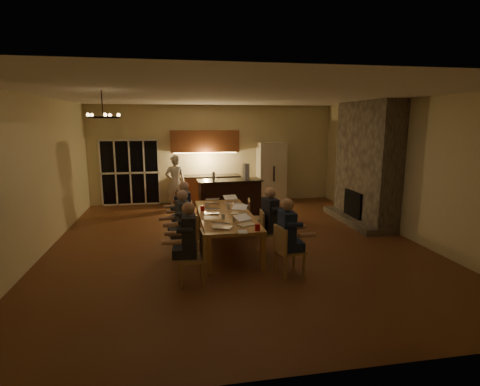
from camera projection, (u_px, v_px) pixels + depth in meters
name	position (u px, v px, depth m)	size (l,w,h in m)	color
floor	(236.00, 243.00, 8.37)	(9.00, 9.00, 0.00)	brown
back_wall	(213.00, 154.00, 12.44)	(8.00, 0.04, 3.20)	beige
left_wall	(35.00, 177.00, 7.37)	(0.04, 9.00, 3.20)	beige
right_wall	(405.00, 168.00, 8.76)	(0.04, 9.00, 3.20)	beige
ceiling	(236.00, 95.00, 7.76)	(8.00, 9.00, 0.04)	white
french_doors	(130.00, 173.00, 12.03)	(1.86, 0.08, 2.10)	black
fireplace	(366.00, 163.00, 9.86)	(0.58, 2.50, 3.20)	#716858
kitchenette	(205.00, 168.00, 12.15)	(2.24, 0.68, 2.40)	brown
refrigerator	(271.00, 172.00, 12.52)	(0.90, 0.68, 2.00)	beige
dining_table	(226.00, 231.00, 8.00)	(1.10, 2.87, 0.75)	tan
bar_island	(230.00, 199.00, 10.53)	(1.78, 0.68, 1.08)	black
chair_left_near	(191.00, 258.00, 6.23)	(0.44, 0.44, 0.89)	tan
chair_left_mid	(185.00, 236.00, 7.40)	(0.44, 0.44, 0.89)	tan
chair_left_far	(183.00, 222.00, 8.43)	(0.44, 0.44, 0.89)	tan
chair_right_near	(290.00, 250.00, 6.60)	(0.44, 0.44, 0.89)	tan
chair_right_mid	(271.00, 232.00, 7.68)	(0.44, 0.44, 0.89)	tan
chair_right_far	(257.00, 218.00, 8.79)	(0.44, 0.44, 0.89)	tan
person_left_near	(189.00, 242.00, 6.26)	(0.60, 0.60, 1.38)	#272832
person_right_near	(287.00, 237.00, 6.55)	(0.60, 0.60, 1.38)	navy
person_left_mid	(183.00, 224.00, 7.34)	(0.60, 0.60, 1.38)	#3B4246
person_right_mid	(270.00, 220.00, 7.64)	(0.60, 0.60, 1.38)	#272832
person_left_far	(185.00, 212.00, 8.36)	(0.60, 0.60, 1.38)	navy
standing_person	(175.00, 183.00, 11.41)	(0.61, 0.40, 1.69)	silver
chandelier	(103.00, 117.00, 6.44)	(0.55, 0.55, 0.03)	black
laptop_a	(223.00, 222.00, 6.87)	(0.32, 0.28, 0.23)	silver
laptop_b	(246.00, 219.00, 7.06)	(0.32, 0.28, 0.23)	silver
laptop_c	(212.00, 208.00, 7.97)	(0.32, 0.28, 0.23)	silver
laptop_d	(239.00, 209.00, 7.92)	(0.32, 0.28, 0.23)	silver
laptop_e	(212.00, 198.00, 8.96)	(0.32, 0.28, 0.23)	silver
laptop_f	(232.00, 199.00, 8.95)	(0.32, 0.28, 0.23)	silver
mug_front	(223.00, 216.00, 7.55)	(0.07, 0.07, 0.10)	silver
mug_mid	(229.00, 206.00, 8.42)	(0.08, 0.08, 0.10)	silver
mug_back	(207.00, 205.00, 8.59)	(0.09, 0.09, 0.10)	silver
redcup_near	(257.00, 227.00, 6.72)	(0.09, 0.09, 0.12)	red
redcup_mid	(202.00, 208.00, 8.20)	(0.09, 0.09, 0.12)	red
can_silver	(234.00, 219.00, 7.30)	(0.06, 0.06, 0.12)	#B2B2B7
can_cola	(214.00, 198.00, 9.30)	(0.06, 0.06, 0.12)	#3F0F0C
can_right	(239.00, 207.00, 8.32)	(0.07, 0.07, 0.12)	#B2B2B7
plate_near	(246.00, 220.00, 7.43)	(0.24, 0.24, 0.02)	silver
plate_left	(218.00, 226.00, 6.96)	(0.24, 0.24, 0.02)	silver
plate_far	(239.00, 205.00, 8.77)	(0.26, 0.26, 0.02)	silver
notepad	(243.00, 232.00, 6.62)	(0.16, 0.23, 0.01)	white
bar_bottle	(214.00, 176.00, 10.23)	(0.08, 0.08, 0.24)	#99999E
bar_blender	(246.00, 171.00, 10.45)	(0.14, 0.14, 0.44)	silver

